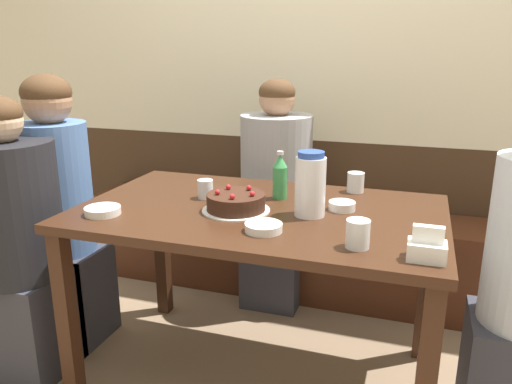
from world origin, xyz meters
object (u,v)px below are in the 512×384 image
object	(u,v)px
person_teal_shirt	(61,221)
person_dark_striped	(276,197)
bowl_side_dish	(264,227)
person_grey_tee	(17,245)
soju_bottle	(280,176)
bench_seat	(304,251)
bowl_rice_small	(342,206)
bowl_soup_white	(103,211)
glass_water_tall	(356,182)
napkin_holder	(427,248)
glass_shot_small	(205,189)
birthday_cake	(236,203)
water_pitcher	(310,185)
glass_tumbler_short	(358,234)

from	to	relation	value
person_teal_shirt	person_dark_striped	world-z (taller)	person_teal_shirt
bowl_side_dish	person_grey_tee	xyz separation A→B (m)	(-1.04, -0.02, -0.19)
soju_bottle	bowl_side_dish	distance (m)	0.40
bench_seat	bowl_rice_small	distance (m)	0.96
bowl_soup_white	person_teal_shirt	distance (m)	0.53
glass_water_tall	person_teal_shirt	world-z (taller)	person_teal_shirt
bowl_soup_white	person_teal_shirt	size ratio (longest dim) A/B	0.11
person_teal_shirt	bowl_side_dish	bearing A→B (deg)	-13.24
napkin_holder	glass_shot_small	xyz separation A→B (m)	(-0.86, 0.37, 0.00)
bowl_rice_small	glass_shot_small	world-z (taller)	glass_shot_small
birthday_cake	water_pitcher	bearing A→B (deg)	7.86
birthday_cake	bowl_rice_small	size ratio (longest dim) A/B	2.53
water_pitcher	person_teal_shirt	distance (m)	1.19
birthday_cake	person_teal_shirt	world-z (taller)	person_teal_shirt
birthday_cake	bowl_side_dish	xyz separation A→B (m)	(0.16, -0.17, -0.02)
birthday_cake	glass_water_tall	size ratio (longest dim) A/B	3.04
napkin_holder	person_teal_shirt	distance (m)	1.61
glass_tumbler_short	person_grey_tee	xyz separation A→B (m)	(-1.36, 0.02, -0.22)
napkin_holder	person_dark_striped	size ratio (longest dim) A/B	0.09
bench_seat	napkin_holder	size ratio (longest dim) A/B	23.58
water_pitcher	person_dark_striped	xyz separation A→B (m)	(-0.33, 0.70, -0.28)
water_pitcher	birthday_cake	bearing A→B (deg)	-172.14
bowl_rice_small	bowl_side_dish	size ratio (longest dim) A/B	0.80
bowl_rice_small	water_pitcher	bearing A→B (deg)	-136.00
bench_seat	glass_water_tall	world-z (taller)	glass_water_tall
person_grey_tee	bowl_side_dish	bearing A→B (deg)	1.25
person_dark_striped	glass_shot_small	bearing A→B (deg)	-11.46
bowl_side_dish	person_grey_tee	world-z (taller)	person_grey_tee
birthday_cake	glass_shot_small	world-z (taller)	birthday_cake
bowl_rice_small	glass_shot_small	bearing A→B (deg)	-177.92
soju_bottle	bowl_soup_white	xyz separation A→B (m)	(-0.57, -0.40, -0.08)
soju_bottle	bowl_rice_small	size ratio (longest dim) A/B	1.94
bowl_rice_small	bowl_side_dish	world-z (taller)	bowl_rice_small
bowl_rice_small	glass_shot_small	xyz separation A→B (m)	(-0.56, -0.02, 0.02)
soju_bottle	glass_shot_small	bearing A→B (deg)	-162.39
napkin_holder	person_grey_tee	world-z (taller)	person_grey_tee
bench_seat	glass_shot_small	xyz separation A→B (m)	(-0.25, -0.77, 0.55)
napkin_holder	glass_water_tall	xyz separation A→B (m)	(-0.29, 0.65, 0.00)
bench_seat	person_grey_tee	xyz separation A→B (m)	(-0.95, -1.08, 0.34)
bench_seat	birthday_cake	size ratio (longest dim) A/B	10.06
person_teal_shirt	bowl_rice_small	bearing A→B (deg)	3.10
bench_seat	glass_water_tall	distance (m)	0.80
bowl_side_dish	soju_bottle	bearing A→B (deg)	97.66
glass_shot_small	person_grey_tee	distance (m)	0.80
person_dark_striped	person_teal_shirt	bearing A→B (deg)	-51.17
napkin_holder	bowl_rice_small	distance (m)	0.50
water_pitcher	soju_bottle	size ratio (longest dim) A/B	1.22
person_grey_tee	glass_tumbler_short	bearing A→B (deg)	-0.89
glass_shot_small	person_dark_striped	size ratio (longest dim) A/B	0.06
bench_seat	glass_water_tall	size ratio (longest dim) A/B	30.57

